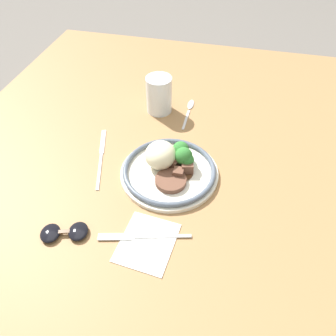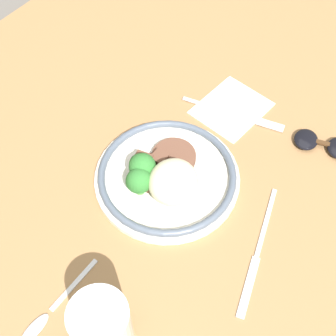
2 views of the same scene
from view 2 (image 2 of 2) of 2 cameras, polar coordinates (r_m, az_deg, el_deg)
The scene contains 9 objects.
ground_plane at distance 0.81m, azimuth 3.65°, elevation -2.77°, with size 8.00×8.00×0.00m, color #5B5651.
dining_table at distance 0.79m, azimuth 3.72°, elevation -2.03°, with size 1.52×1.15×0.04m.
napkin at distance 0.88m, azimuth 7.74°, elevation 7.23°, with size 0.14×0.12×0.00m.
plate at distance 0.75m, azimuth -0.54°, elevation -0.94°, with size 0.24×0.24×0.07m.
juice_glass at distance 0.63m, azimuth -7.92°, elevation -18.91°, with size 0.07×0.07×0.11m.
fork at distance 0.86m, azimuth 9.06°, elevation 6.24°, with size 0.06×0.19×0.00m.
knife at distance 0.72m, azimuth 10.84°, elevation -10.21°, with size 0.21×0.07×0.00m.
spoon at distance 0.69m, azimuth -14.79°, elevation -17.20°, with size 0.15×0.02×0.01m.
sunglasses at distance 0.85m, azimuth 18.31°, elevation 2.83°, with size 0.08×0.11×0.01m.
Camera 2 is at (0.37, 0.22, 0.68)m, focal length 50.00 mm.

